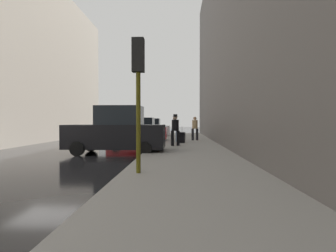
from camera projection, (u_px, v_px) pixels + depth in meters
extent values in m
plane|color=black|center=(47.00, 157.00, 11.08)|extent=(120.00, 120.00, 0.00)
cube|color=gray|center=(189.00, 157.00, 10.82)|extent=(4.00, 40.00, 0.15)
cube|color=black|center=(116.00, 136.00, 12.37)|extent=(4.60, 1.84, 1.10)
cube|color=black|center=(120.00, 116.00, 12.34)|extent=(2.07, 1.57, 0.90)
cylinder|color=black|center=(91.00, 145.00, 13.36)|extent=(0.64, 0.22, 0.64)
cylinder|color=black|center=(77.00, 149.00, 11.52)|extent=(0.64, 0.22, 0.64)
cylinder|color=black|center=(149.00, 145.00, 13.23)|extent=(0.64, 0.22, 0.64)
cylinder|color=black|center=(145.00, 149.00, 11.40)|extent=(0.64, 0.22, 0.64)
cube|color=#B2191E|center=(138.00, 133.00, 18.97)|extent=(4.23, 1.91, 0.84)
cube|color=black|center=(141.00, 123.00, 18.94)|extent=(1.91, 1.59, 0.70)
cylinder|color=black|center=(122.00, 137.00, 19.97)|extent=(0.64, 0.23, 0.64)
cylinder|color=black|center=(116.00, 139.00, 18.13)|extent=(0.64, 0.23, 0.64)
cylinder|color=black|center=(158.00, 137.00, 19.81)|extent=(0.64, 0.23, 0.64)
cylinder|color=black|center=(155.00, 139.00, 17.97)|extent=(0.64, 0.23, 0.64)
cube|color=#B7BABF|center=(148.00, 130.00, 24.91)|extent=(4.21, 1.85, 0.84)
cube|color=black|center=(150.00, 122.00, 24.89)|extent=(1.89, 1.57, 0.70)
cylinder|color=black|center=(135.00, 133.00, 25.90)|extent=(0.64, 0.22, 0.64)
cylinder|color=black|center=(132.00, 134.00, 24.06)|extent=(0.64, 0.22, 0.64)
cylinder|color=black|center=(163.00, 134.00, 25.78)|extent=(0.64, 0.22, 0.64)
cylinder|color=black|center=(161.00, 134.00, 23.94)|extent=(0.64, 0.22, 0.64)
cylinder|color=red|center=(161.00, 139.00, 16.39)|extent=(0.22, 0.22, 0.55)
sphere|color=red|center=(161.00, 134.00, 16.38)|extent=(0.20, 0.20, 0.20)
cylinder|color=red|center=(158.00, 138.00, 16.39)|extent=(0.10, 0.09, 0.09)
cylinder|color=red|center=(163.00, 138.00, 16.38)|extent=(0.10, 0.09, 0.09)
cylinder|color=#514C0F|center=(138.00, 106.00, 7.00)|extent=(0.12, 0.12, 3.60)
cube|color=black|center=(138.00, 55.00, 6.97)|extent=(0.32, 0.24, 0.90)
sphere|color=red|center=(139.00, 46.00, 7.10)|extent=(0.14, 0.14, 0.14)
sphere|color=yellow|center=(139.00, 56.00, 7.10)|extent=(0.14, 0.14, 0.14)
sphere|color=green|center=(139.00, 67.00, 7.11)|extent=(0.14, 0.14, 0.14)
cylinder|color=#728CB2|center=(177.00, 135.00, 17.64)|extent=(0.20, 0.20, 0.85)
cylinder|color=#728CB2|center=(172.00, 135.00, 17.69)|extent=(0.20, 0.20, 0.85)
cylinder|color=black|center=(175.00, 125.00, 17.65)|extent=(0.45, 0.45, 0.62)
sphere|color=#997051|center=(175.00, 118.00, 17.64)|extent=(0.24, 0.24, 0.24)
cylinder|color=black|center=(193.00, 134.00, 19.09)|extent=(0.19, 0.19, 0.85)
cylinder|color=black|center=(197.00, 134.00, 19.06)|extent=(0.19, 0.19, 0.85)
cylinder|color=tan|center=(195.00, 124.00, 19.06)|extent=(0.42, 0.42, 0.62)
sphere|color=#997051|center=(195.00, 118.00, 19.05)|extent=(0.24, 0.24, 0.24)
cylinder|color=black|center=(172.00, 138.00, 14.78)|extent=(0.19, 0.19, 0.85)
cylinder|color=black|center=(178.00, 138.00, 14.77)|extent=(0.19, 0.19, 0.85)
cylinder|color=black|center=(175.00, 125.00, 14.76)|extent=(0.41, 0.41, 0.62)
sphere|color=beige|center=(175.00, 118.00, 14.75)|extent=(0.24, 0.24, 0.24)
cylinder|color=black|center=(175.00, 116.00, 14.75)|extent=(0.34, 0.34, 0.02)
cylinder|color=black|center=(175.00, 115.00, 14.75)|extent=(0.23, 0.23, 0.11)
cube|color=black|center=(182.00, 137.00, 16.86)|extent=(0.44, 0.61, 0.68)
cylinder|color=#333333|center=(182.00, 129.00, 16.85)|extent=(0.02, 0.02, 0.36)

